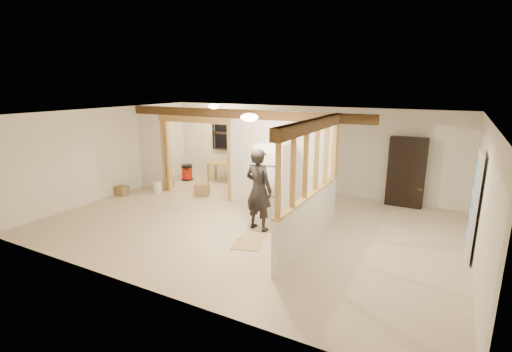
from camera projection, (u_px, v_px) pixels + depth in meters
The scene contains 30 objects.
floor at pixel (249, 223), 8.58m from camera, with size 9.00×6.50×0.01m, color #C6B393.
ceiling at pixel (249, 114), 7.97m from camera, with size 9.00×6.50×0.01m, color white.
wall_back at pixel (302, 149), 11.05m from camera, with size 9.00×0.01×2.50m, color silver.
wall_front at pixel (142, 214), 5.50m from camera, with size 9.00×0.01×2.50m, color silver.
wall_left at pixel (109, 153), 10.35m from camera, with size 0.01×6.50×2.50m, color silver.
wall_right at pixel (483, 199), 6.20m from camera, with size 0.01×6.50×2.50m, color silver.
partition_left_stub at pixel (152, 148), 11.17m from camera, with size 0.90×0.12×2.50m, color silver.
partition_center at pixel (280, 162), 9.21m from camera, with size 2.80×0.12×2.50m, color silver.
doorway_frame at pixel (196, 158), 10.44m from camera, with size 2.46×0.14×2.20m, color tan.
header_beam_back at pixel (238, 114), 9.49m from camera, with size 7.00×0.18×0.22m, color #51361B.
header_beam_right at pixel (313, 125), 6.92m from camera, with size 0.18×3.30×0.22m, color #51361B.
pony_wall at pixel (309, 220), 7.38m from camera, with size 0.12×3.20×1.00m, color silver.
stud_partition at pixel (311, 163), 7.10m from camera, with size 0.14×3.20×1.32m, color tan.
window_back at pixel (227, 133), 12.11m from camera, with size 1.12×0.10×1.10m, color black.
french_door at pixel (474, 206), 6.64m from camera, with size 0.12×0.86×2.00m, color white.
ceiling_dome_main at pixel (249, 117), 7.41m from camera, with size 0.36×0.36×0.16m, color #FFEABF.
ceiling_dome_util at pixel (214, 106), 11.09m from camera, with size 0.32×0.32×0.14m, color #FFEABF.
hanging_bulb at pixel (214, 119), 10.34m from camera, with size 0.07×0.07×0.07m, color #FFD88C.
refrigerator at pixel (274, 179), 8.92m from camera, with size 0.73×0.71×1.78m, color silver.
woman at pixel (259, 190), 8.01m from camera, with size 0.66×0.43×1.82m, color black.
work_table at pixel (224, 172), 12.05m from camera, with size 1.03×0.52×0.65m, color tan.
potted_plant at pixel (230, 158), 11.90m from camera, with size 0.29×0.25×0.32m, color #236026.
shop_vac at pixel (187, 172), 12.36m from camera, with size 0.40×0.40×0.52m, color #A21909.
bookshelf at pixel (406, 172), 9.58m from camera, with size 0.91×0.30×1.82m, color black.
bucket at pixel (157, 187), 10.97m from camera, with size 0.26×0.26×0.33m, color white.
box_util_a at pixel (202, 189), 10.68m from camera, with size 0.39×0.33×0.33m, color #967548.
box_util_b at pixel (168, 184), 11.38m from camera, with size 0.29×0.29×0.27m, color #967548.
box_front at pixel (122, 191), 10.68m from camera, with size 0.33×0.27×0.27m, color #967548.
floor_panel_near at pixel (253, 237), 7.79m from camera, with size 0.50×0.50×0.02m, color tan.
floor_panel_far at pixel (246, 245), 7.36m from camera, with size 0.56×0.45×0.02m, color tan.
Camera 1 is at (3.97, -7.02, 3.14)m, focal length 26.00 mm.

